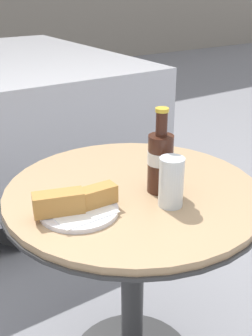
% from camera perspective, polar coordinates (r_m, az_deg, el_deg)
% --- Properties ---
extents(bistro_table, '(0.74, 0.74, 0.68)m').
position_cam_1_polar(bistro_table, '(1.27, 0.92, -9.42)').
color(bistro_table, '#333333').
rests_on(bistro_table, ground_plane).
extents(cola_bottle_left, '(0.07, 0.07, 0.24)m').
position_cam_1_polar(cola_bottle_left, '(1.14, 4.67, 1.13)').
color(cola_bottle_left, '#3D1E14').
rests_on(cola_bottle_left, bistro_table).
extents(drinking_glass, '(0.06, 0.06, 0.13)m').
position_cam_1_polar(drinking_glass, '(1.08, 6.13, -2.18)').
color(drinking_glass, black).
rests_on(drinking_glass, bistro_table).
extents(lunch_plate_near, '(0.22, 0.20, 0.07)m').
position_cam_1_polar(lunch_plate_near, '(1.06, -6.73, -5.01)').
color(lunch_plate_near, white).
rests_on(lunch_plate_near, bistro_table).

